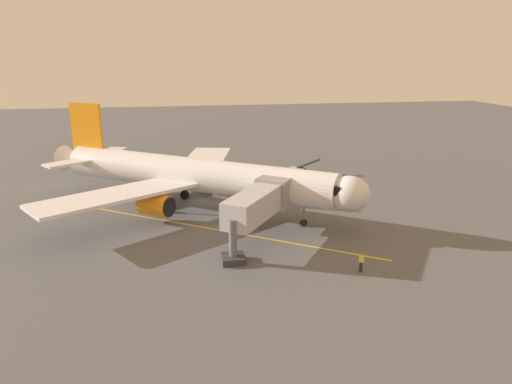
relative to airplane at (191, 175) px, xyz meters
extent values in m
plane|color=#565659|center=(-1.47, -2.11, -4.00)|extent=(220.00, 220.00, 0.00)
cube|color=yellow|center=(-0.23, 6.16, -4.00)|extent=(32.84, 23.24, 0.01)
cylinder|color=white|center=(-0.23, 0.16, 0.10)|extent=(29.98, 22.69, 3.80)
ellipsoid|color=white|center=(-15.11, 10.65, 0.10)|extent=(5.35, 5.26, 3.61)
cone|color=white|center=(14.89, -10.49, 0.10)|extent=(4.42, 4.52, 3.42)
cube|color=black|center=(-13.96, 9.84, 0.65)|extent=(3.17, 3.56, 0.90)
cube|color=white|center=(-2.10, -8.95, -0.50)|extent=(8.95, 17.79, 0.36)
cylinder|color=orange|center=(-2.75, -5.16, -2.00)|extent=(4.10, 3.84, 2.30)
cylinder|color=black|center=(-4.18, -4.15, -2.00)|extent=(1.37, 1.83, 2.10)
cube|color=white|center=(7.72, 4.99, -0.50)|extent=(17.15, 13.61, 0.36)
cylinder|color=orange|center=(3.93, 4.33, -2.00)|extent=(4.10, 3.84, 2.30)
cylinder|color=black|center=(2.50, 5.34, -2.00)|extent=(1.37, 1.83, 2.10)
cube|color=orange|center=(12.44, -8.77, 3.90)|extent=(4.13, 3.06, 7.20)
cube|color=white|center=(10.35, -11.21, 0.70)|extent=(4.18, 6.82, 0.24)
cube|color=white|center=(14.04, -5.98, 0.70)|extent=(6.56, 5.76, 0.24)
cylinder|color=slate|center=(-11.27, 7.94, -2.27)|extent=(0.24, 0.24, 2.77)
cylinder|color=black|center=(-11.27, 7.94, -3.65)|extent=(0.83, 0.77, 0.70)
cylinder|color=slate|center=(0.72, -3.69, -2.07)|extent=(0.24, 0.24, 2.77)
cylinder|color=black|center=(0.72, -3.69, -3.45)|extent=(1.16, 1.00, 1.10)
cylinder|color=slate|center=(3.72, 0.56, -2.07)|extent=(0.24, 0.24, 2.77)
cylinder|color=black|center=(3.72, 0.56, -3.45)|extent=(1.16, 1.00, 1.10)
cube|color=#B7B7BC|center=(-5.48, 11.81, -0.10)|extent=(7.31, 8.85, 2.50)
cube|color=gray|center=(-8.07, 8.13, -0.10)|extent=(4.23, 4.13, 3.00)
cylinder|color=slate|center=(-2.89, 15.49, -2.05)|extent=(0.70, 0.70, 3.90)
cube|color=#333338|center=(-2.89, 15.49, -3.70)|extent=(2.00, 2.00, 0.60)
cylinder|color=#23232D|center=(-13.05, 19.18, -3.56)|extent=(0.26, 0.26, 0.88)
cube|color=#D8EA19|center=(-13.05, 19.18, -2.82)|extent=(0.41, 0.30, 0.60)
cube|color=silver|center=(-13.05, 19.18, -2.82)|extent=(0.43, 0.31, 0.10)
sphere|color=#9E7051|center=(-13.05, 19.18, -2.40)|extent=(0.22, 0.22, 0.22)
cube|color=#9E9EA3|center=(-16.25, -13.79, -3.38)|extent=(2.50, 1.99, 0.60)
cube|color=black|center=(-17.80, -13.40, -2.48)|extent=(3.86, 1.79, 1.61)
cylinder|color=black|center=(-17.52, -14.14, -3.68)|extent=(0.68, 0.40, 0.64)
cylinder|color=black|center=(-17.20, -12.88, -3.68)|extent=(0.68, 0.40, 0.64)
cylinder|color=black|center=(-16.07, -14.50, -3.68)|extent=(0.68, 0.40, 0.64)
cylinder|color=black|center=(-15.75, -13.24, -3.68)|extent=(0.68, 0.40, 0.64)
cone|color=#F2590F|center=(-21.11, 0.25, -3.73)|extent=(0.32, 0.32, 0.55)
cone|color=#F2590F|center=(-11.42, -1.14, -3.73)|extent=(0.32, 0.32, 0.55)
camera|label=1|loc=(1.56, 52.38, 13.35)|focal=32.80mm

